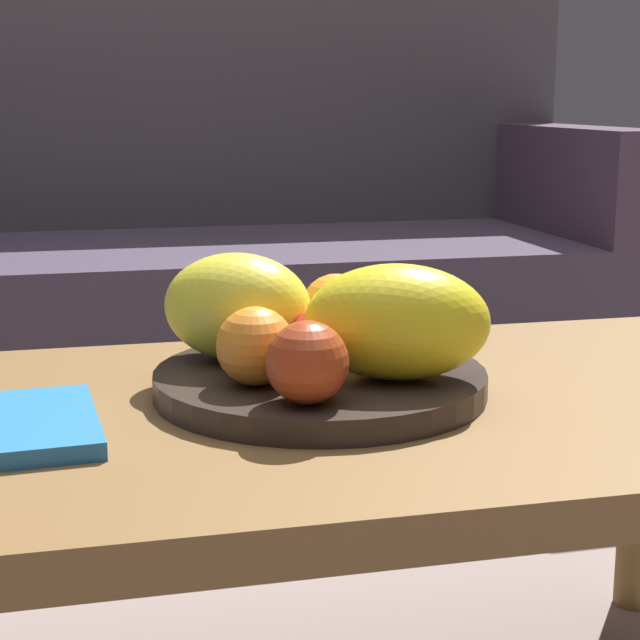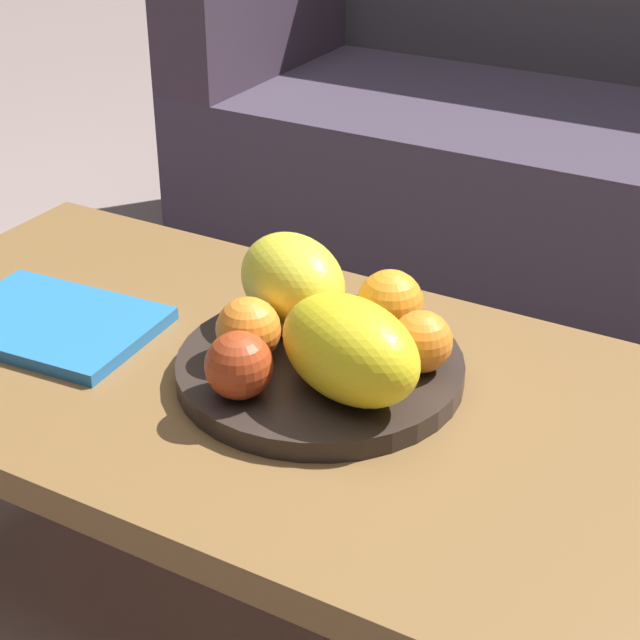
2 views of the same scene
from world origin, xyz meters
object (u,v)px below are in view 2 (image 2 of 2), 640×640
Objects in this scene: melon_smaller_beside at (292,281)px; orange_right at (390,303)px; orange_left at (421,342)px; orange_front at (248,329)px; apple_front at (320,335)px; couch at (617,154)px; melon_large_front at (350,349)px; fruit_bowl at (320,368)px; coffee_table at (281,412)px; banana_bunch at (319,320)px; apple_left at (240,366)px; magazine at (53,324)px.

melon_smaller_beside is 0.12m from orange_right.
melon_smaller_beside is 0.18m from orange_left.
melon_smaller_beside reaches higher than orange_front.
orange_right is at bearing 66.48° from apple_front.
couch is 23.09× the size of orange_front.
melon_large_front is 2.52× the size of orange_left.
orange_right reaches higher than fruit_bowl.
melon_large_front is 0.10m from orange_left.
coffee_table is at bearing 167.66° from melon_large_front.
coffee_table is 0.11m from banana_bunch.
couch is 1.28m from apple_left.
orange_left is at bearing 18.79° from fruit_bowl.
magazine is at bearing -169.15° from apple_front.
melon_smaller_beside is 0.97× the size of banana_bunch.
orange_front is 0.29× the size of magazine.
melon_smaller_beside is 2.05× the size of orange_front.
orange_front is 0.09m from banana_bunch.
apple_front is 0.39× the size of banana_bunch.
banana_bunch is (-0.05, -1.12, 0.14)m from couch.
apple_front is at bearing 35.24° from coffee_table.
orange_right is at bearing 16.76° from melon_smaller_beside.
apple_left reaches higher than fruit_bowl.
orange_front is 0.94× the size of orange_right.
melon_large_front is 0.70× the size of magazine.
coffee_table is 0.67× the size of couch.
banana_bunch is (0.05, 0.07, -0.01)m from orange_front.
coffee_table is 0.31m from magazine.
couch is 1.13m from banana_bunch.
coffee_table is at bearing -68.03° from melon_smaller_beside.
melon_large_front is at bearing -37.14° from fruit_bowl.
banana_bunch is at bearing 179.94° from orange_left.
fruit_bowl is 2.10× the size of banana_bunch.
apple_front is at bearing 71.89° from apple_left.
fruit_bowl is 4.71× the size of orange_left.
orange_right is at bearing 69.32° from apple_left.
fruit_bowl is 0.10m from melon_large_front.
melon_large_front and melon_smaller_beside have the same top height.
melon_large_front is 2.38× the size of apple_left.
melon_large_front is at bearing -88.36° from couch.
banana_bunch is at bearing 56.91° from orange_front.
magazine is (-0.31, 0.04, -0.05)m from apple_left.
melon_large_front is 1.12× the size of banana_bunch.
melon_smaller_beside reaches higher than orange_right.
banana_bunch is 0.34m from magazine.
banana_bunch is at bearing 84.64° from apple_left.
apple_left is at bearing -92.90° from couch.
orange_left is 0.09m from orange_right.
couch is at bearing 87.42° from banana_bunch.
apple_left is (0.03, -0.07, -0.00)m from orange_front.
fruit_bowl is at bearing -113.30° from orange_right.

